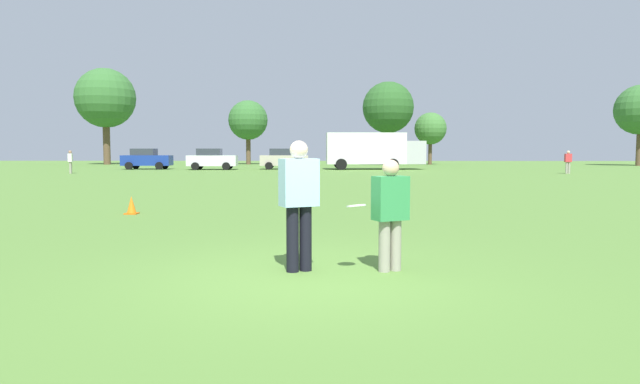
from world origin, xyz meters
TOP-DOWN VIEW (x-y plane):
  - ground_plane at (0.00, 0.00)m, footprint 158.53×158.53m
  - player_thrower at (-0.14, 0.33)m, footprint 0.58×0.48m
  - player_defender at (1.13, 0.38)m, footprint 0.54×0.45m
  - frisbee at (0.65, 0.19)m, footprint 0.27×0.27m
  - traffic_cone at (-5.01, 7.12)m, footprint 0.32×0.32m
  - parked_car_near_left at (-16.22, 41.08)m, footprint 4.29×2.40m
  - parked_car_mid_left at (-10.19, 40.11)m, footprint 4.29×2.40m
  - parked_car_center at (-4.10, 41.35)m, footprint 4.29×2.40m
  - box_truck at (3.73, 41.17)m, footprint 8.62×3.31m
  - bystander_far_jogger at (-18.67, 32.08)m, footprint 0.37×0.51m
  - bystander_field_marshal at (17.07, 32.59)m, footprint 0.46×0.27m
  - tree_west_oak at (-26.26, 56.82)m, footprint 6.87×6.87m
  - tree_west_maple at (-9.77, 57.84)m, footprint 4.63×4.63m
  - tree_center_elm at (6.41, 55.16)m, footprint 5.74×5.74m
  - tree_east_birch at (11.61, 57.78)m, footprint 3.73×3.73m

SIDE VIEW (x-z plane):
  - ground_plane at x=0.00m, z-range 0.00..0.00m
  - traffic_cone at x=-5.01m, z-range -0.01..0.47m
  - player_defender at x=1.13m, z-range 0.09..1.65m
  - parked_car_near_left at x=-16.22m, z-range 0.01..1.83m
  - parked_car_mid_left at x=-10.19m, z-range 0.01..1.83m
  - parked_car_center at x=-4.10m, z-range 0.01..1.83m
  - bystander_field_marshal at x=17.07m, z-range 0.11..1.76m
  - frisbee at x=0.65m, z-range 0.89..0.98m
  - bystander_far_jogger at x=-18.67m, z-range 0.11..1.77m
  - player_thrower at x=-0.14m, z-range 0.12..1.93m
  - box_truck at x=3.73m, z-range 0.16..3.34m
  - tree_east_birch at x=11.61m, z-range 1.14..7.21m
  - tree_west_maple at x=-9.77m, z-range 1.41..8.94m
  - tree_center_elm at x=6.41m, z-range 1.75..11.08m
  - tree_west_oak at x=-26.26m, z-range 2.10..13.26m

